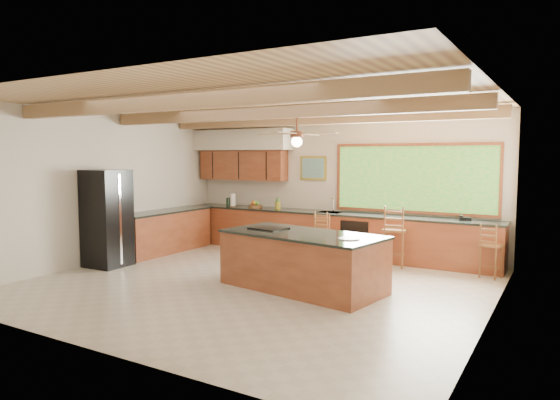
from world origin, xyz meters
The scene contains 9 objects.
ground centered at (0.00, 0.00, 0.00)m, with size 7.20×7.20×0.00m, color #BAAF9A.
room_shell centered at (-0.17, 0.65, 2.21)m, with size 7.27×6.54×3.02m.
counter_run centered at (-0.82, 2.52, 0.46)m, with size 7.12×3.10×1.23m.
island centered at (0.79, 0.16, 0.45)m, with size 2.76×1.63×0.92m.
refrigerator centered at (-3.22, -0.28, 0.93)m, with size 0.75×0.73×1.86m.
bar_stool_a centered at (0.10, 2.40, 0.59)m, with size 0.38×0.38×1.00m.
bar_stool_b centered at (0.43, 1.73, 0.62)m, with size 0.38×0.38×1.04m.
bar_stool_c centered at (1.58, 2.39, 0.70)m, with size 0.49×0.49×1.19m.
bar_stool_d centered at (3.30, 2.40, 0.56)m, with size 0.42×0.42×0.95m.
Camera 1 is at (4.44, -6.79, 2.13)m, focal length 32.00 mm.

